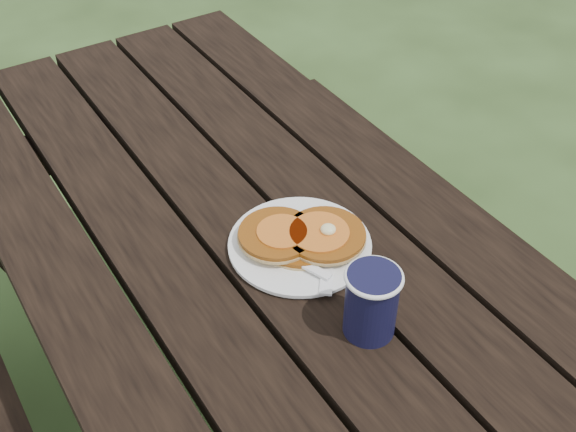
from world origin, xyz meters
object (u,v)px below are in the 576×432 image
pancake_stack (303,236)px  coffee_cup (372,300)px  plate (300,245)px  picnic_table (284,410)px

pancake_stack → coffee_cup: bearing=-94.3°
plate → pancake_stack: 0.02m
picnic_table → plate: bearing=32.3°
plate → picnic_table: bearing=-147.7°
plate → coffee_cup: coffee_cup is taller
pancake_stack → coffee_cup: (-0.02, -0.20, 0.04)m
pancake_stack → coffee_cup: size_ratio=1.72×
coffee_cup → plate: bearing=87.0°
picnic_table → pancake_stack: (0.06, 0.03, 0.41)m
picnic_table → plate: plate is taller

